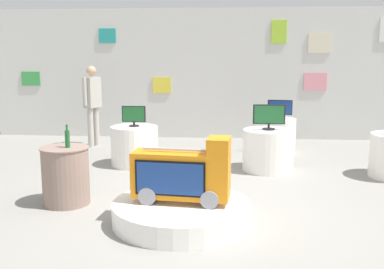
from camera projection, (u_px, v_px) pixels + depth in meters
The scene contains 13 objects.
ground_plane at pixel (204, 208), 5.61m from camera, with size 30.00×30.00×0.00m, color gray.
back_wall_display at pixel (216, 74), 10.16m from camera, with size 10.46×0.13×2.96m.
main_display_pedestal at pixel (181, 212), 5.11m from camera, with size 1.59×1.59×0.24m, color white.
novelty_firetruck_tv at pixel (183, 176), 5.02m from camera, with size 1.13×0.48×0.77m.
display_pedestal_left_rear at pixel (268, 150), 7.41m from camera, with size 0.84×0.84×0.69m, color white.
tv_on_left_rear at pixel (269, 116), 7.30m from camera, with size 0.53×0.21×0.42m.
display_pedestal_center_rear at pixel (134, 146), 7.75m from camera, with size 0.82×0.82×0.69m, color white.
tv_on_center_rear at pixel (134, 115), 7.66m from camera, with size 0.41×0.17×0.36m.
display_pedestal_far_right at pixel (279, 136), 8.73m from camera, with size 0.65×0.65×0.69m, color white.
tv_on_far_right at pixel (280, 109), 8.63m from camera, with size 0.47×0.23×0.36m.
side_table_round at pixel (66, 175), 5.71m from camera, with size 0.62×0.62×0.75m.
bottle_on_side_table at pixel (67, 138), 5.60m from camera, with size 0.06×0.06×0.30m.
shopper_browsing_near_truck at pixel (92, 100), 9.28m from camera, with size 0.32×0.53×1.69m.
Camera 1 is at (0.27, -5.35, 1.90)m, focal length 41.44 mm.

